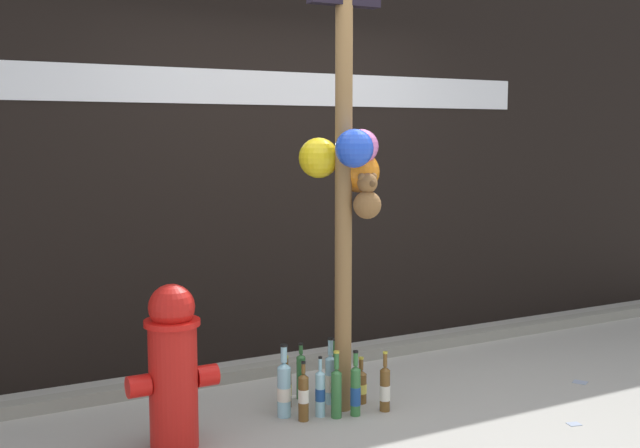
% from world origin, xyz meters
% --- Properties ---
extents(ground_plane, '(14.00, 14.00, 0.00)m').
position_xyz_m(ground_plane, '(0.00, 0.00, 0.00)').
color(ground_plane, '#9E9B93').
extents(building_wall, '(10.00, 0.21, 3.32)m').
position_xyz_m(building_wall, '(-0.00, 1.70, 1.66)').
color(building_wall, black).
rests_on(building_wall, ground_plane).
extents(curb_strip, '(8.00, 0.12, 0.08)m').
position_xyz_m(curb_strip, '(0.00, 1.16, 0.04)').
color(curb_strip, gray).
rests_on(curb_strip, ground_plane).
extents(memorial_post, '(0.46, 0.51, 2.72)m').
position_xyz_m(memorial_post, '(-0.17, 0.34, 1.58)').
color(memorial_post, olive).
rests_on(memorial_post, ground_plane).
extents(fire_hydrant, '(0.48, 0.29, 0.87)m').
position_xyz_m(fire_hydrant, '(-1.26, 0.28, 0.44)').
color(fire_hydrant, red).
rests_on(fire_hydrant, ground_plane).
extents(bottle_0, '(0.06, 0.06, 0.40)m').
position_xyz_m(bottle_0, '(-0.30, 0.24, 0.16)').
color(bottle_0, '#337038').
rests_on(bottle_0, ground_plane).
extents(bottle_1, '(0.06, 0.06, 0.36)m').
position_xyz_m(bottle_1, '(-0.37, 0.30, 0.14)').
color(bottle_1, '#93CCE0').
rests_on(bottle_1, ground_plane).
extents(bottle_2, '(0.06, 0.06, 0.36)m').
position_xyz_m(bottle_2, '(0.01, 0.19, 0.14)').
color(bottle_2, brown).
rests_on(bottle_2, ground_plane).
extents(bottle_3, '(0.06, 0.06, 0.35)m').
position_xyz_m(bottle_3, '(-0.33, 0.63, 0.15)').
color(bottle_3, '#337038').
rests_on(bottle_3, ground_plane).
extents(bottle_4, '(0.06, 0.06, 0.37)m').
position_xyz_m(bottle_4, '(-0.11, 0.57, 0.15)').
color(bottle_4, '#337038').
rests_on(bottle_4, ground_plane).
extents(bottle_5, '(0.08, 0.08, 0.43)m').
position_xyz_m(bottle_5, '(-0.56, 0.40, 0.17)').
color(bottle_5, '#93CCE0').
rests_on(bottle_5, ground_plane).
extents(bottle_6, '(0.07, 0.07, 0.41)m').
position_xyz_m(bottle_6, '(-0.21, 0.46, 0.16)').
color(bottle_6, '#93CCE0').
rests_on(bottle_6, ground_plane).
extents(bottle_7, '(0.06, 0.06, 0.35)m').
position_xyz_m(bottle_7, '(-0.49, 0.28, 0.15)').
color(bottle_7, brown).
rests_on(bottle_7, ground_plane).
extents(bottle_8, '(0.06, 0.06, 0.32)m').
position_xyz_m(bottle_8, '(-0.47, 0.53, 0.12)').
color(bottle_8, brown).
rests_on(bottle_8, ground_plane).
extents(bottle_9, '(0.06, 0.06, 0.39)m').
position_xyz_m(bottle_9, '(-0.18, 0.21, 0.15)').
color(bottle_9, '#337038').
rests_on(bottle_9, ground_plane).
extents(bottle_10, '(0.07, 0.07, 0.29)m').
position_xyz_m(bottle_10, '(-0.04, 0.38, 0.11)').
color(bottle_10, brown).
rests_on(bottle_10, ground_plane).
extents(litter_0, '(0.11, 0.11, 0.01)m').
position_xyz_m(litter_0, '(1.44, 0.02, 0.00)').
color(litter_0, '#8C99B2').
rests_on(litter_0, ground_plane).
extents(litter_1, '(0.09, 0.08, 0.01)m').
position_xyz_m(litter_1, '(-0.34, 0.67, 0.00)').
color(litter_1, silver).
rests_on(litter_1, ground_plane).
extents(litter_2, '(0.08, 0.07, 0.01)m').
position_xyz_m(litter_2, '(0.83, -0.51, 0.00)').
color(litter_2, '#8C99B2').
rests_on(litter_2, ground_plane).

